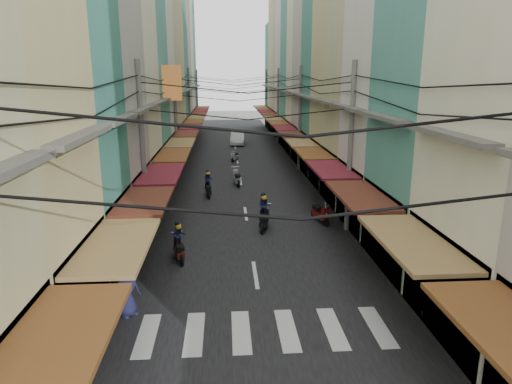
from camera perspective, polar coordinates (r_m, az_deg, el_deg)
name	(u,v)px	position (r m, az deg, el deg)	size (l,w,h in m)	color
ground	(252,255)	(19.77, -0.48, -7.91)	(160.00, 160.00, 0.00)	#61605C
road	(238,165)	(39.00, -2.26, 3.37)	(10.00, 80.00, 0.02)	black
sidewalk_left	(161,166)	(39.35, -11.78, 3.20)	(3.00, 80.00, 0.06)	gray
sidewalk_right	(313,164)	(39.71, 7.17, 3.49)	(3.00, 80.00, 0.06)	gray
crosswalk	(264,331)	(14.41, 1.03, -16.94)	(7.55, 2.40, 0.01)	silver
building_row_left	(128,42)	(35.54, -15.76, 17.60)	(7.80, 67.67, 23.70)	silver
building_row_right	(345,48)	(35.89, 11.11, 17.24)	(7.80, 68.98, 22.59)	#3C8475
utility_poles	(239,88)	(33.29, -2.11, 12.86)	(10.20, 66.13, 8.20)	slate
white_car	(238,144)	(50.82, -2.26, 5.97)	(4.98, 1.95, 1.76)	white
bicycle	(451,277)	(19.30, 23.24, -9.75)	(0.59, 1.56, 1.07)	black
moving_scooters	(238,201)	(26.08, -2.25, -1.12)	(7.27, 23.72, 1.87)	black
parked_scooters	(384,279)	(17.19, 15.68, -10.41)	(12.79, 12.08, 0.97)	black
pedestrians	(159,215)	(22.10, -12.05, -2.86)	(13.82, 24.23, 2.24)	#27212C
market_umbrella	(426,234)	(17.31, 20.46, -4.92)	(2.21, 2.21, 2.34)	#B2B2B7
traffic_sign	(403,215)	(18.84, 17.85, -2.81)	(0.10, 0.65, 2.96)	slate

